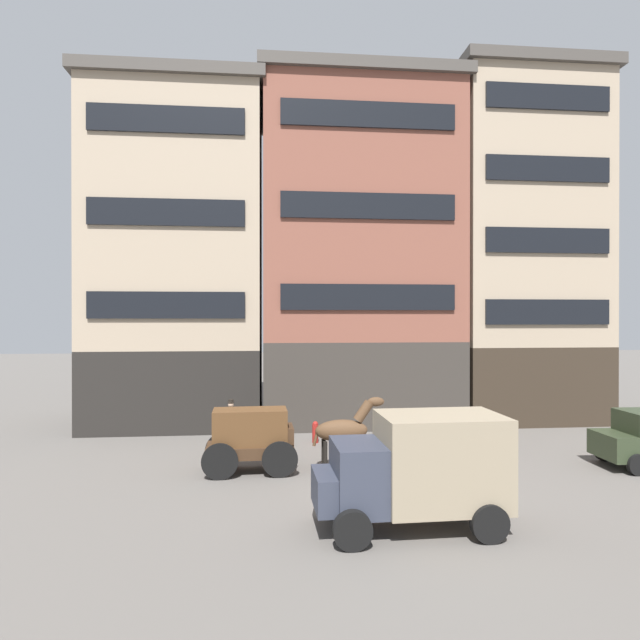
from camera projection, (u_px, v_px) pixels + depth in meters
name	position (u px, v px, depth m)	size (l,w,h in m)	color
ground_plane	(406.00, 491.00, 14.83)	(120.00, 120.00, 0.00)	#605B56
building_far_left	(181.00, 257.00, 25.03)	(8.03, 7.32, 15.36)	black
building_center_left	(355.00, 254.00, 25.84)	(9.40, 7.32, 15.89)	#38332D
building_center_right	(512.00, 249.00, 26.60)	(7.22, 7.32, 16.59)	#33281E
cargo_wagon	(252.00, 436.00, 16.63)	(2.95, 1.60, 1.98)	#3D2819
draft_horse	(345.00, 430.00, 16.92)	(2.35, 0.66, 2.30)	#513823
delivery_truck_near	(416.00, 467.00, 12.16)	(4.39, 2.22, 2.62)	#333847
pedestrian_officer	(231.00, 421.00, 19.84)	(0.41, 0.41, 1.79)	black
fire_hydrant_curbside	(315.00, 432.00, 20.55)	(0.24, 0.24, 0.83)	maroon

